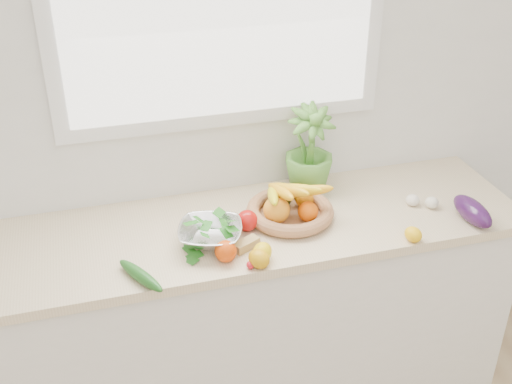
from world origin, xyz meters
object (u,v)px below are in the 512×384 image
object	(u,v)px
apple	(247,221)
cucumber	(141,276)
eggplant	(472,211)
potted_herb	(309,149)
colander_with_spinach	(210,230)
fruit_basket	(289,207)

from	to	relation	value
apple	cucumber	world-z (taller)	apple
eggplant	cucumber	size ratio (longest dim) A/B	0.92
apple	potted_herb	distance (m)	0.43
eggplant	colander_with_spinach	xyz separation A→B (m)	(-1.01, 0.12, 0.02)
eggplant	potted_herb	distance (m)	0.69
fruit_basket	cucumber	bearing A→B (deg)	-158.14
potted_herb	fruit_basket	size ratio (longest dim) A/B	0.80
potted_herb	apple	bearing A→B (deg)	-145.08
colander_with_spinach	apple	bearing A→B (deg)	20.38
apple	potted_herb	bearing A→B (deg)	34.92
fruit_basket	colander_with_spinach	bearing A→B (deg)	-163.97
apple	potted_herb	world-z (taller)	potted_herb
apple	potted_herb	size ratio (longest dim) A/B	0.23
fruit_basket	potted_herb	bearing A→B (deg)	52.39
potted_herb	colander_with_spinach	world-z (taller)	potted_herb
apple	cucumber	size ratio (longest dim) A/B	0.35
apple	eggplant	xyz separation A→B (m)	(0.86, -0.18, 0.00)
eggplant	colander_with_spinach	bearing A→B (deg)	173.29
eggplant	potted_herb	size ratio (longest dim) A/B	0.60
potted_herb	fruit_basket	bearing A→B (deg)	-127.61
cucumber	fruit_basket	distance (m)	0.66
eggplant	potted_herb	bearing A→B (deg)	142.66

